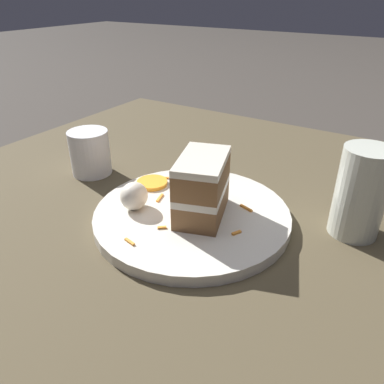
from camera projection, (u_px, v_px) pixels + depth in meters
name	position (u px, v px, depth m)	size (l,w,h in m)	color
ground_plane	(175.00, 233.00, 0.61)	(6.00, 6.00, 0.00)	#38332D
dining_table	(175.00, 226.00, 0.60)	(1.07, 1.00, 0.03)	#4C422D
plate	(192.00, 215.00, 0.58)	(0.30, 0.30, 0.02)	silver
cake_slice	(202.00, 187.00, 0.55)	(0.12, 0.09, 0.09)	brown
cream_dollop	(134.00, 196.00, 0.57)	(0.05, 0.04, 0.04)	silver
orange_garnish	(152.00, 183.00, 0.65)	(0.05, 0.05, 0.01)	orange
carrot_shreds_scatter	(188.00, 202.00, 0.60)	(0.23, 0.20, 0.00)	orange
drinking_glass	(359.00, 198.00, 0.53)	(0.07, 0.07, 0.13)	beige
coffee_mug	(90.00, 151.00, 0.71)	(0.07, 0.07, 0.09)	white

